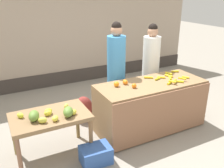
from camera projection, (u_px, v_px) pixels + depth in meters
ground_plane at (133, 132)px, 4.39m from camera, size 24.00×24.00×0.00m
market_wall_back at (74, 29)px, 6.32m from camera, size 7.03×0.23×2.92m
fruit_stall_counter at (150, 106)px, 4.37m from camera, size 1.93×0.80×0.88m
side_table_wooden at (50, 120)px, 3.56m from camera, size 1.11×0.69×0.70m
banana_bunch_pile at (170, 78)px, 4.38m from camera, size 0.81×0.58×0.07m
orange_pile at (124, 84)px, 4.07m from camera, size 0.31×0.30×0.09m
mango_papaya_pile at (52, 114)px, 3.43m from camera, size 0.82×0.46×0.14m
vendor_woman_blue_shirt at (116, 72)px, 4.57m from camera, size 0.34×0.34×1.87m
vendor_woman_white_shirt at (151, 68)px, 4.96m from camera, size 0.34×0.34×1.79m
produce_crate at (96, 155)px, 3.58m from camera, size 0.46×0.34×0.26m
produce_sack at (84, 109)px, 4.69m from camera, size 0.36×0.30×0.50m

